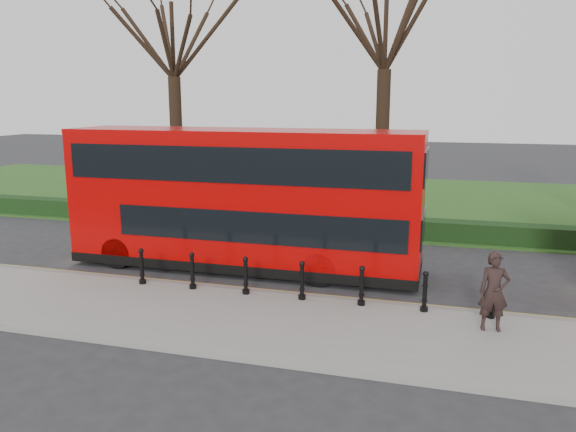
% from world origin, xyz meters
% --- Properties ---
extents(ground, '(120.00, 120.00, 0.00)m').
position_xyz_m(ground, '(0.00, 0.00, 0.00)').
color(ground, '#28282B').
rests_on(ground, ground).
extents(pavement, '(60.00, 4.00, 0.15)m').
position_xyz_m(pavement, '(0.00, -3.00, 0.07)').
color(pavement, gray).
rests_on(pavement, ground).
extents(kerb, '(60.00, 0.25, 0.16)m').
position_xyz_m(kerb, '(0.00, -1.00, 0.07)').
color(kerb, slate).
rests_on(kerb, ground).
extents(grass_verge, '(60.00, 18.00, 0.06)m').
position_xyz_m(grass_verge, '(0.00, 15.00, 0.03)').
color(grass_verge, '#2A531B').
rests_on(grass_verge, ground).
extents(hedge, '(60.00, 0.90, 0.80)m').
position_xyz_m(hedge, '(0.00, 6.80, 0.40)').
color(hedge, black).
rests_on(hedge, ground).
extents(yellow_line_outer, '(60.00, 0.10, 0.01)m').
position_xyz_m(yellow_line_outer, '(0.00, -0.70, 0.01)').
color(yellow_line_outer, yellow).
rests_on(yellow_line_outer, ground).
extents(yellow_line_inner, '(60.00, 0.10, 0.01)m').
position_xyz_m(yellow_line_inner, '(0.00, -0.50, 0.01)').
color(yellow_line_inner, yellow).
rests_on(yellow_line_inner, ground).
extents(tree_left, '(7.50, 7.50, 11.72)m').
position_xyz_m(tree_left, '(-8.00, 10.00, 8.52)').
color(tree_left, black).
rests_on(tree_left, ground).
extents(tree_mid, '(7.75, 7.75, 12.10)m').
position_xyz_m(tree_mid, '(2.00, 10.00, 8.80)').
color(tree_mid, black).
rests_on(tree_mid, ground).
extents(bollard_row, '(9.70, 0.15, 1.00)m').
position_xyz_m(bollard_row, '(1.27, -1.35, 0.65)').
color(bollard_row, black).
rests_on(bollard_row, pavement).
extents(bus_lead, '(11.22, 2.58, 4.46)m').
position_xyz_m(bus_lead, '(-1.37, 1.36, 2.25)').
color(bus_lead, '#AC0202').
rests_on(bus_lead, ground).
extents(pedestrian, '(0.72, 0.51, 1.85)m').
position_xyz_m(pedestrian, '(6.00, -2.12, 1.08)').
color(pedestrian, black).
rests_on(pedestrian, pavement).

